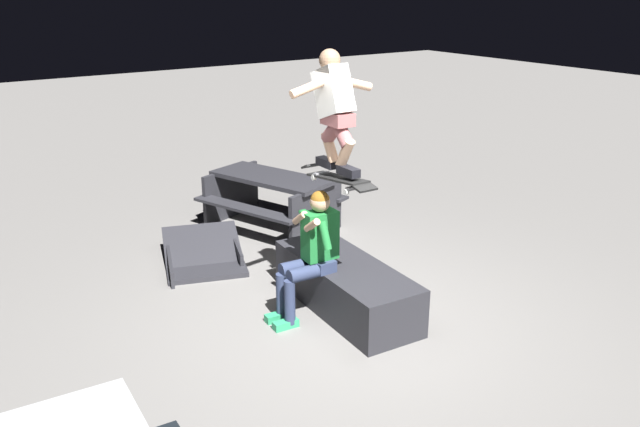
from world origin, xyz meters
TOP-DOWN VIEW (x-y plane):
  - ground_plane at (0.00, 0.00)m, footprint 40.00×40.00m
  - ledge_box_main at (0.23, -0.18)m, footprint 1.93×0.84m
  - person_sitting_on_ledge at (0.28, 0.23)m, footprint 0.60×0.77m
  - skateboard at (0.08, 0.05)m, footprint 1.03×0.23m
  - skater_airborne at (0.14, 0.05)m, footprint 0.62×0.89m
  - kicker_ramp at (2.17, 0.55)m, footprint 1.39×1.25m
  - picnic_table_back at (2.77, -0.78)m, footprint 2.05×1.83m

SIDE VIEW (x-z plane):
  - ground_plane at x=0.00m, z-range 0.00..0.00m
  - kicker_ramp at x=2.17m, z-range -0.14..0.27m
  - ledge_box_main at x=0.23m, z-range 0.00..0.51m
  - picnic_table_back at x=2.77m, z-range 0.12..0.87m
  - person_sitting_on_ledge at x=0.28m, z-range 0.08..1.42m
  - skateboard at x=0.08m, z-range 1.44..1.57m
  - skater_airborne at x=0.14m, z-range 1.63..2.75m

